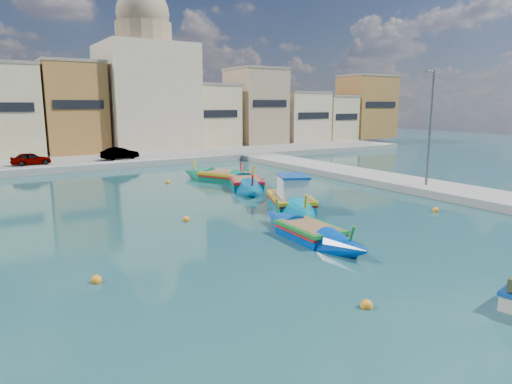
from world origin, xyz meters
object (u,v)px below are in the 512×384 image
object	(u,v)px
luzzu_green	(222,178)
luzzu_blue_south	(310,234)
church_block	(146,82)
luzzu_turquoise_cabin	(291,202)
luzzu_cyan_mid	(246,185)
quay_street_lamp	(429,127)

from	to	relation	value
luzzu_green	luzzu_blue_south	distance (m)	16.04
luzzu_green	church_block	bearing A→B (deg)	84.90
church_block	luzzu_green	size ratio (longest dim) A/B	2.36
church_block	luzzu_turquoise_cabin	distance (m)	34.19
luzzu_turquoise_cabin	luzzu_cyan_mid	distance (m)	6.80
luzzu_turquoise_cabin	luzzu_blue_south	world-z (taller)	luzzu_turquoise_cabin
luzzu_cyan_mid	quay_street_lamp	bearing A→B (deg)	-38.82
quay_street_lamp	luzzu_turquoise_cabin	world-z (taller)	quay_street_lamp
luzzu_cyan_mid	luzzu_green	distance (m)	3.60
luzzu_turquoise_cabin	church_block	bearing A→B (deg)	84.68
quay_street_lamp	luzzu_turquoise_cabin	distance (m)	11.29
quay_street_lamp	luzzu_turquoise_cabin	bearing A→B (deg)	175.08
quay_street_lamp	luzzu_cyan_mid	bearing A→B (deg)	141.18
luzzu_turquoise_cabin	luzzu_cyan_mid	size ratio (longest dim) A/B	1.10
luzzu_turquoise_cabin	luzzu_green	distance (m)	10.37
luzzu_cyan_mid	luzzu_blue_south	world-z (taller)	luzzu_cyan_mid
quay_street_lamp	luzzu_blue_south	distance (m)	14.62
quay_street_lamp	luzzu_turquoise_cabin	xyz separation A→B (m)	(-10.53, 0.91, -3.97)
luzzu_cyan_mid	luzzu_green	bearing A→B (deg)	89.98
church_block	quay_street_lamp	distance (m)	35.04
luzzu_blue_south	church_block	bearing A→B (deg)	81.24
church_block	quay_street_lamp	world-z (taller)	church_block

